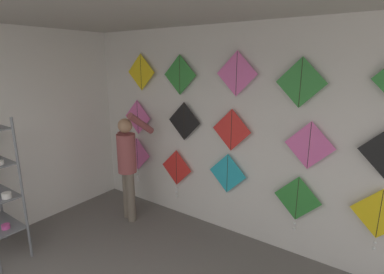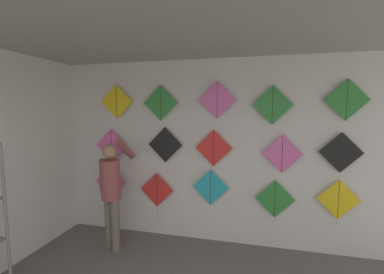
% 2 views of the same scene
% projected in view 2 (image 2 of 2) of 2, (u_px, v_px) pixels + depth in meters
% --- Properties ---
extents(back_panel, '(5.82, 0.06, 2.80)m').
position_uv_depth(back_panel, '(217.00, 152.00, 3.92)').
color(back_panel, silver).
rests_on(back_panel, ground).
extents(ceiling_slab, '(5.82, 4.22, 0.04)m').
position_uv_depth(ceiling_slab, '(188.00, 15.00, 2.09)').
color(ceiling_slab, '#A8A399').
extents(shopkeeper, '(0.41, 0.53, 1.66)m').
position_uv_depth(shopkeeper, '(111.00, 187.00, 3.71)').
color(shopkeeper, '#726656').
rests_on(shopkeeper, ground).
extents(kite_0, '(0.55, 0.04, 0.76)m').
position_uv_depth(kite_0, '(110.00, 184.00, 4.32)').
color(kite_0, pink).
extents(kite_1, '(0.55, 0.04, 0.76)m').
position_uv_depth(kite_1, '(157.00, 192.00, 4.13)').
color(kite_1, red).
extents(kite_2, '(0.55, 0.01, 0.55)m').
position_uv_depth(kite_2, '(211.00, 187.00, 3.91)').
color(kite_2, '#28B2C6').
extents(kite_3, '(0.55, 0.04, 0.69)m').
position_uv_depth(kite_3, '(275.00, 201.00, 3.70)').
color(kite_3, '#338C38').
extents(kite_4, '(0.55, 0.04, 0.69)m').
position_uv_depth(kite_4, '(338.00, 201.00, 3.50)').
color(kite_4, yellow).
extents(kite_5, '(0.55, 0.01, 0.55)m').
position_uv_depth(kite_5, '(112.00, 145.00, 4.23)').
color(kite_5, pink).
extents(kite_6, '(0.55, 0.01, 0.55)m').
position_uv_depth(kite_6, '(165.00, 145.00, 4.01)').
color(kite_6, black).
extents(kite_7, '(0.55, 0.01, 0.55)m').
position_uv_depth(kite_7, '(214.00, 148.00, 3.83)').
color(kite_7, red).
extents(kite_8, '(0.55, 0.01, 0.55)m').
position_uv_depth(kite_8, '(282.00, 154.00, 3.61)').
color(kite_8, pink).
extents(kite_9, '(0.55, 0.01, 0.55)m').
position_uv_depth(kite_9, '(341.00, 152.00, 3.43)').
color(kite_9, black).
extents(kite_10, '(0.55, 0.01, 0.55)m').
position_uv_depth(kite_10, '(117.00, 102.00, 4.13)').
color(kite_10, yellow).
extents(kite_11, '(0.55, 0.01, 0.55)m').
position_uv_depth(kite_11, '(160.00, 103.00, 3.96)').
color(kite_11, '#338C38').
extents(kite_12, '(0.55, 0.01, 0.55)m').
position_uv_depth(kite_12, '(217.00, 100.00, 3.75)').
color(kite_12, pink).
extents(kite_13, '(0.55, 0.01, 0.55)m').
position_uv_depth(kite_13, '(272.00, 105.00, 3.57)').
color(kite_13, '#338C38').
extents(kite_14, '(0.55, 0.01, 0.55)m').
position_uv_depth(kite_14, '(347.00, 100.00, 3.35)').
color(kite_14, '#338C38').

